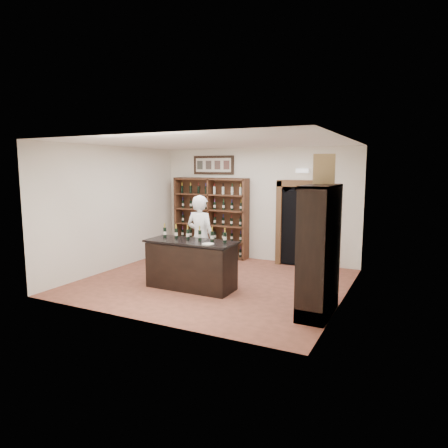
{
  "coord_description": "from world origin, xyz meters",
  "views": [
    {
      "loc": [
        3.98,
        -7.48,
        2.48
      ],
      "look_at": [
        0.11,
        0.3,
        1.25
      ],
      "focal_mm": 32.0,
      "sensor_mm": 36.0,
      "label": 1
    }
  ],
  "objects_px": {
    "tasting_counter": "(191,265)",
    "counter_bottle_0": "(165,232)",
    "wine_shelf": "(211,217)",
    "wine_crate": "(324,169)",
    "side_cabinet": "(321,271)",
    "shopkeeper": "(200,238)"
  },
  "relations": [
    {
      "from": "side_cabinet",
      "to": "shopkeeper",
      "type": "distance_m",
      "value": 3.07
    },
    {
      "from": "side_cabinet",
      "to": "shopkeeper",
      "type": "xyz_separation_m",
      "value": [
        -2.9,
        0.99,
        0.19
      ]
    },
    {
      "from": "tasting_counter",
      "to": "shopkeeper",
      "type": "bearing_deg",
      "value": 103.92
    },
    {
      "from": "wine_crate",
      "to": "side_cabinet",
      "type": "bearing_deg",
      "value": -86.99
    },
    {
      "from": "counter_bottle_0",
      "to": "wine_crate",
      "type": "relative_size",
      "value": 0.59
    },
    {
      "from": "side_cabinet",
      "to": "wine_crate",
      "type": "height_order",
      "value": "wine_crate"
    },
    {
      "from": "wine_shelf",
      "to": "wine_crate",
      "type": "xyz_separation_m",
      "value": [
        3.75,
        -2.92,
        1.36
      ]
    },
    {
      "from": "wine_shelf",
      "to": "shopkeeper",
      "type": "distance_m",
      "value": 2.43
    },
    {
      "from": "tasting_counter",
      "to": "side_cabinet",
      "type": "relative_size",
      "value": 0.85
    },
    {
      "from": "tasting_counter",
      "to": "counter_bottle_0",
      "type": "distance_m",
      "value": 0.95
    },
    {
      "from": "tasting_counter",
      "to": "wine_crate",
      "type": "height_order",
      "value": "wine_crate"
    },
    {
      "from": "tasting_counter",
      "to": "side_cabinet",
      "type": "height_order",
      "value": "side_cabinet"
    },
    {
      "from": "tasting_counter",
      "to": "counter_bottle_0",
      "type": "relative_size",
      "value": 6.27
    },
    {
      "from": "counter_bottle_0",
      "to": "wine_shelf",
      "type": "bearing_deg",
      "value": 97.67
    },
    {
      "from": "wine_shelf",
      "to": "tasting_counter",
      "type": "xyz_separation_m",
      "value": [
        1.1,
        -2.93,
        -0.61
      ]
    },
    {
      "from": "counter_bottle_0",
      "to": "side_cabinet",
      "type": "distance_m",
      "value": 3.49
    },
    {
      "from": "tasting_counter",
      "to": "wine_crate",
      "type": "bearing_deg",
      "value": 0.33
    },
    {
      "from": "tasting_counter",
      "to": "shopkeeper",
      "type": "relative_size",
      "value": 1.0
    },
    {
      "from": "counter_bottle_0",
      "to": "wine_crate",
      "type": "height_order",
      "value": "wine_crate"
    },
    {
      "from": "wine_shelf",
      "to": "tasting_counter",
      "type": "bearing_deg",
      "value": -69.44
    },
    {
      "from": "counter_bottle_0",
      "to": "shopkeeper",
      "type": "distance_m",
      "value": 0.81
    },
    {
      "from": "tasting_counter",
      "to": "counter_bottle_0",
      "type": "xyz_separation_m",
      "value": [
        -0.72,
        0.11,
        0.61
      ]
    }
  ]
}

